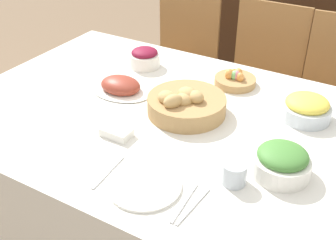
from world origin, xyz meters
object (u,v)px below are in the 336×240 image
object	(u,v)px
beet_salad_bowl	(145,58)
green_salad_bowl	(282,162)
dinner_plate	(145,186)
drinking_cup	(234,173)
chair_far_left	(179,61)
sideboard	(295,47)
fork	(109,172)
butter_dish	(117,132)
egg_basket	(235,80)
chair_far_center	(260,81)
pineapple_bowl	(306,108)
bread_basket	(186,104)
ham_platter	(121,86)
knife	(184,202)
spoon	(193,206)

from	to	relation	value
beet_salad_bowl	green_salad_bowl	distance (m)	0.96
dinner_plate	drinking_cup	world-z (taller)	drinking_cup
chair_far_left	sideboard	xyz separation A→B (m)	(0.55, 0.72, -0.05)
fork	dinner_plate	bearing A→B (deg)	-4.19
drinking_cup	butter_dish	distance (m)	0.48
egg_basket	beet_salad_bowl	distance (m)	0.46
chair_far_center	pineapple_bowl	distance (m)	0.84
chair_far_left	egg_basket	world-z (taller)	chair_far_left
bread_basket	beet_salad_bowl	size ratio (longest dim) A/B	2.10
ham_platter	knife	bearing A→B (deg)	-39.57
bread_basket	spoon	size ratio (longest dim) A/B	1.70
chair_far_left	spoon	xyz separation A→B (m)	(0.79, -1.34, 0.24)
egg_basket	dinner_plate	bearing A→B (deg)	-87.99
spoon	butter_dish	world-z (taller)	butter_dish
chair_far_left	dinner_plate	world-z (taller)	chair_far_left
bread_basket	drinking_cup	bearing A→B (deg)	-41.47
chair_far_center	green_salad_bowl	xyz separation A→B (m)	(0.43, -1.06, 0.29)
green_salad_bowl	butter_dish	distance (m)	0.60
chair_far_center	ham_platter	bearing A→B (deg)	-112.91
pineapple_bowl	spoon	size ratio (longest dim) A/B	1.07
sideboard	drinking_cup	xyz separation A→B (m)	(0.30, -1.90, 0.32)
drinking_cup	egg_basket	bearing A→B (deg)	112.41
chair_far_left	bread_basket	xyz separation A→B (m)	(0.52, -0.89, 0.28)
bread_basket	beet_salad_bowl	world-z (taller)	bread_basket
sideboard	drinking_cup	bearing A→B (deg)	-80.97
beet_salad_bowl	knife	world-z (taller)	beet_salad_bowl
fork	egg_basket	bearing A→B (deg)	77.59
dinner_plate	butter_dish	distance (m)	0.31
pineapple_bowl	spoon	bearing A→B (deg)	-102.83
beet_salad_bowl	spoon	distance (m)	1.00
egg_basket	knife	xyz separation A→B (m)	(0.17, -0.79, -0.02)
chair_far_center	ham_platter	xyz separation A→B (m)	(-0.36, -0.86, 0.26)
green_salad_bowl	knife	size ratio (longest dim) A/B	1.04
chair_far_left	green_salad_bowl	distance (m)	1.46
fork	butter_dish	xyz separation A→B (m)	(-0.10, 0.19, 0.01)
pineapple_bowl	green_salad_bowl	world-z (taller)	green_salad_bowl
drinking_cup	butter_dish	xyz separation A→B (m)	(-0.48, 0.02, -0.02)
green_salad_bowl	dinner_plate	distance (m)	0.45
spoon	drinking_cup	world-z (taller)	drinking_cup
knife	butter_dish	world-z (taller)	butter_dish
dinner_plate	bread_basket	bearing A→B (deg)	102.39
egg_basket	drinking_cup	bearing A→B (deg)	-67.59
ham_platter	beet_salad_bowl	world-z (taller)	beet_salad_bowl
egg_basket	fork	bearing A→B (deg)	-98.22
bread_basket	knife	world-z (taller)	bread_basket
pineapple_bowl	drinking_cup	bearing A→B (deg)	-100.39
ham_platter	knife	size ratio (longest dim) A/B	1.55
chair_far_left	egg_basket	size ratio (longest dim) A/B	5.01
chair_far_left	drinking_cup	size ratio (longest dim) A/B	11.58
ham_platter	green_salad_bowl	bearing A→B (deg)	-14.22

